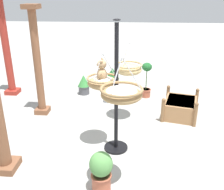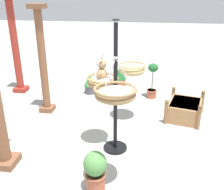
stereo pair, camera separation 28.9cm
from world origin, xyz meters
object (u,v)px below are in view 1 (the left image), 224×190
Objects in this scene: greenhouse_pillar_far_back at (6,49)px; watering_can at (108,98)px; wooden_planter_box at (180,107)px; hanging_basket_right_low at (129,69)px; potted_plant_small_succulent at (113,78)px; potted_plant_bushy_green at (146,81)px; teddy_bear at (101,72)px; display_pole_central at (116,114)px; hanging_basket_left_high at (121,93)px; potted_plant_fern_front at (101,171)px; potted_plant_tall_leafy at (84,84)px; hanging_basket_with_teddy at (103,82)px; greenhouse_pillar_right at (38,65)px.

watering_can is (-0.40, -2.78, -1.19)m from greenhouse_pillar_far_back.
greenhouse_pillar_far_back is 2.44× the size of wooden_planter_box.
hanging_basket_right_low is 2.27m from potted_plant_small_succulent.
potted_plant_bushy_green is at bearing -89.24° from greenhouse_pillar_far_back.
teddy_bear is 1.20m from hanging_basket_right_low.
potted_plant_bushy_green is (2.46, -0.93, -0.98)m from teddy_bear.
display_pole_central is 1.29m from hanging_basket_left_high.
wooden_planter_box is 3.03m from potted_plant_fern_front.
display_pole_central is 4.00× the size of hanging_basket_left_high.
potted_plant_bushy_green is at bearing -20.77° from teddy_bear.
hanging_basket_right_low is 1.54m from watering_can.
potted_plant_small_succulent is (0.66, 0.98, -0.16)m from potted_plant_bushy_green.
potted_plant_tall_leafy is 0.58× the size of potted_plant_bushy_green.
wooden_planter_box is at bearing -78.42° from hanging_basket_right_low.
potted_plant_bushy_green is (3.72, -0.81, 0.12)m from potted_plant_fern_front.
greenhouse_pillar_right reaches higher than hanging_basket_with_teddy.
hanging_basket_left_high is at bearing -160.96° from teddy_bear.
hanging_basket_with_teddy is 3.76m from greenhouse_pillar_far_back.
hanging_basket_right_low reaches higher than teddy_bear.
potted_plant_tall_leafy is 0.91m from watering_can.
greenhouse_pillar_far_back is 4.80m from wooden_planter_box.
potted_plant_bushy_green is at bearing -14.23° from display_pole_central.
hanging_basket_left_high is 0.90× the size of potted_plant_fern_front.
hanging_basket_right_low is at bearing -138.69° from potted_plant_tall_leafy.
greenhouse_pillar_right is at bearing 148.70° from potted_plant_tall_leafy.
greenhouse_pillar_right reaches higher than hanging_basket_left_high.
potted_plant_tall_leafy is (2.53, 0.82, -1.16)m from teddy_bear.
display_pole_central is at bearing -157.96° from potted_plant_tall_leafy.
greenhouse_pillar_far_back is 4.43× the size of potted_plant_small_succulent.
greenhouse_pillar_right is 2.27× the size of wooden_planter_box.
teddy_bear is at bearing 159.23° from potted_plant_bushy_green.
hanging_basket_with_teddy is 1.05× the size of potted_plant_small_succulent.
greenhouse_pillar_far_back is (2.56, 3.14, 0.57)m from display_pole_central.
hanging_basket_with_teddy is 1.14× the size of potted_plant_tall_leafy.
hanging_basket_right_low reaches higher than potted_plant_small_succulent.
display_pole_central is 2.28m from watering_can.
greenhouse_pillar_right is 2.02m from watering_can.
hanging_basket_with_teddy reaches higher than potted_plant_small_succulent.
potted_plant_bushy_green is at bearing -20.34° from hanging_basket_with_teddy.
hanging_basket_with_teddy is 1.56m from potted_plant_fern_front.
hanging_basket_left_high is 3.14m from greenhouse_pillar_right.
display_pole_central is 2.38m from greenhouse_pillar_right.
greenhouse_pillar_right is 3.15m from potted_plant_fern_front.
display_pole_central is at bearing -174.51° from potted_plant_small_succulent.
wooden_planter_box is at bearing -110.90° from watering_can.
hanging_basket_right_low is (1.08, -0.46, -0.25)m from teddy_bear.
watering_can is (-1.10, 0.05, -0.21)m from potted_plant_small_succulent.
hanging_basket_with_teddy is 1.25m from hanging_basket_left_high.
teddy_bear is at bearing -179.22° from potted_plant_small_succulent.
potted_plant_tall_leafy is (1.29, -0.78, -0.92)m from greenhouse_pillar_right.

